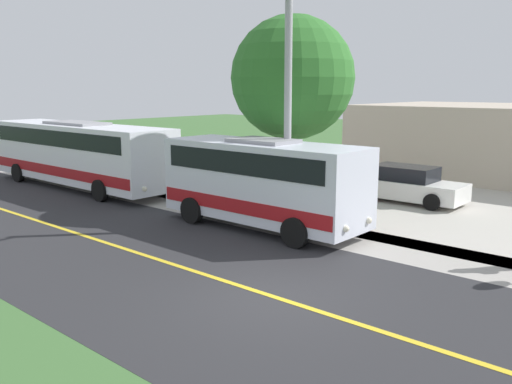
# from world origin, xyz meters

# --- Properties ---
(ground_plane) EXTENTS (120.00, 120.00, 0.00)m
(ground_plane) POSITION_xyz_m (0.00, 0.00, 0.00)
(ground_plane) COLOR #3D6633
(road_surface) EXTENTS (8.00, 100.00, 0.01)m
(road_surface) POSITION_xyz_m (0.00, 0.00, 0.00)
(road_surface) COLOR #28282B
(road_surface) RESTS_ON ground
(sidewalk) EXTENTS (2.40, 100.00, 0.01)m
(sidewalk) POSITION_xyz_m (-5.20, 0.00, 0.00)
(sidewalk) COLOR #9E9991
(sidewalk) RESTS_ON ground
(road_centre_line) EXTENTS (0.16, 100.00, 0.00)m
(road_centre_line) POSITION_xyz_m (0.00, 0.00, 0.01)
(road_centre_line) COLOR gold
(road_centre_line) RESTS_ON ground
(shuttle_bus_front) EXTENTS (2.55, 7.17, 2.93)m
(shuttle_bus_front) POSITION_xyz_m (-4.45, -4.07, 1.61)
(shuttle_bus_front) COLOR silver
(shuttle_bus_front) RESTS_ON ground
(transit_bus_rear) EXTENTS (2.74, 11.54, 3.02)m
(transit_bus_rear) POSITION_xyz_m (-4.55, -15.30, 1.66)
(transit_bus_rear) COLOR white
(transit_bus_rear) RESTS_ON ground
(street_light_pole) EXTENTS (1.97, 0.24, 7.41)m
(street_light_pole) POSITION_xyz_m (-4.87, -3.51, 4.11)
(street_light_pole) COLOR #9E9EA3
(street_light_pole) RESTS_ON ground
(parked_car_near) EXTENTS (2.05, 4.42, 1.45)m
(parked_car_near) POSITION_xyz_m (-11.43, -2.35, 0.69)
(parked_car_near) COLOR white
(parked_car_near) RESTS_ON ground
(tree_curbside) EXTENTS (4.54, 4.54, 7.17)m
(tree_curbside) POSITION_xyz_m (-7.40, -5.16, 4.88)
(tree_curbside) COLOR brown
(tree_curbside) RESTS_ON ground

